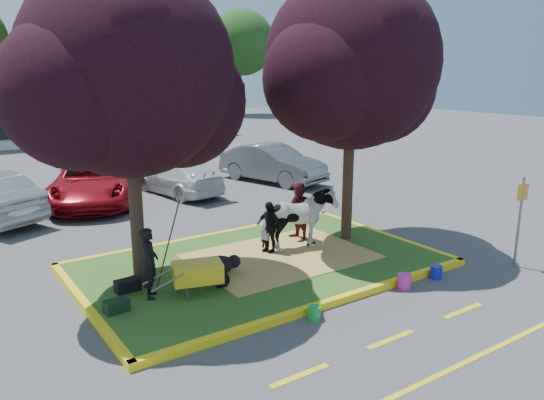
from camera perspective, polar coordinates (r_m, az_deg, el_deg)
ground at (r=12.73m, az=-1.29°, el=-7.24°), size 90.00×90.00×0.00m
median_island at (r=12.70m, az=-1.29°, el=-6.92°), size 8.00×5.00×0.15m
curb_near at (r=10.79m, az=6.34°, el=-10.92°), size 8.30×0.16×0.15m
curb_far at (r=14.81m, az=-6.75°, el=-3.94°), size 8.30×0.16×0.15m
curb_left at (r=11.19m, az=-19.41°, el=-10.73°), size 0.16×5.30×0.15m
curb_right at (r=15.18m, az=11.76°, el=-3.69°), size 0.16×5.30×0.15m
straw_bedding at (r=12.99m, az=0.94°, el=-6.06°), size 4.20×3.00×0.01m
tree_purple_left at (r=10.98m, az=-15.10°, el=12.24°), size 5.06×4.20×6.51m
tree_purple_right at (r=13.81m, az=8.69°, el=13.64°), size 5.30×4.40×6.82m
fire_lane_stripe_a at (r=8.61m, az=3.02°, el=-18.34°), size 1.10×0.12×0.01m
fire_lane_stripe_b at (r=9.79m, az=12.69°, el=-14.41°), size 1.10×0.12×0.01m
fire_lane_stripe_c at (r=11.21m, az=19.85°, el=-11.13°), size 1.10×0.12×0.01m
fire_lane_long at (r=9.14m, az=18.41°, el=-17.02°), size 6.00×0.10×0.01m
retail_building at (r=38.94m, az=-22.02°, el=9.49°), size 20.40×8.40×4.40m
treeline at (r=48.29m, az=-26.20°, el=16.29°), size 46.58×7.80×14.63m
cow at (r=13.23m, az=2.85°, el=-2.13°), size 1.99×1.17×1.58m
calf at (r=11.83m, az=-6.26°, el=-7.09°), size 1.14×0.91×0.43m
handler at (r=10.80m, az=-13.03°, el=-6.61°), size 0.53×0.62×1.44m
visitor_a at (r=13.96m, az=2.92°, el=-1.31°), size 0.60×0.76×1.56m
visitor_b at (r=13.10m, az=-0.31°, el=-2.92°), size 0.51×0.82×1.30m
wheelbarrow at (r=10.86m, az=-7.97°, el=-7.74°), size 1.77×0.84×0.67m
gear_bag_dark at (r=11.40m, az=-15.28°, el=-8.85°), size 0.51×0.29×0.25m
gear_bag_green at (r=10.56m, az=-16.40°, el=-10.87°), size 0.47×0.32×0.24m
sign_post at (r=13.65m, az=25.14°, el=-1.30°), size 0.30×0.10×2.18m
bucket_green at (r=10.22m, az=4.56°, el=-12.02°), size 0.32×0.32×0.26m
bucket_pink at (r=11.84m, az=14.03°, el=-8.50°), size 0.33×0.33×0.32m
bucket_blue at (r=12.60m, az=17.24°, el=-7.40°), size 0.34×0.34×0.29m
car_red at (r=19.56m, az=-18.69°, el=1.93°), size 4.40×6.13×1.55m
car_white at (r=20.15m, az=-9.95°, el=2.30°), size 2.29×4.37×1.21m
car_grey at (r=22.05m, az=0.03°, el=3.96°), size 2.87×4.99×1.56m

